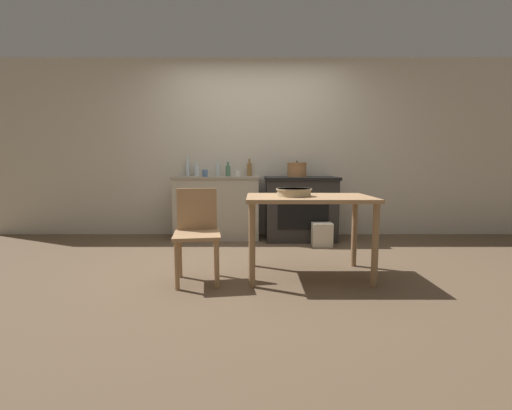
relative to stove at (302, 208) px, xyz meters
name	(u,v)px	position (x,y,z in m)	size (l,w,h in m)	color
ground_plane	(256,264)	(-0.63, -1.24, -0.44)	(14.00, 14.00, 0.00)	brown
wall_back	(256,148)	(-0.63, 0.35, 0.84)	(8.00, 0.07, 2.55)	beige
counter_cabinet	(219,207)	(-1.16, 0.06, 0.00)	(1.19, 0.53, 0.88)	#B2A893
stove	(302,208)	(0.00, 0.00, 0.00)	(0.99, 0.66, 0.87)	#2D2B28
work_table	(310,208)	(-0.13, -1.61, 0.20)	(1.13, 0.71, 0.75)	#A87F56
chair	(199,231)	(-1.14, -1.73, 0.01)	(0.45, 0.45, 0.82)	#A87F56
flour_sack	(324,235)	(0.23, -0.44, -0.29)	(0.25, 0.18, 0.30)	beige
stock_pot	(298,170)	(-0.05, 0.05, 0.53)	(0.27, 0.27, 0.22)	#B77A47
mixing_bowl_large	(296,192)	(-0.27, -1.63, 0.35)	(0.33, 0.33, 0.07)	tan
bottle_far_left	(220,170)	(-1.16, 0.19, 0.53)	(0.06, 0.06, 0.23)	silver
bottle_left	(198,171)	(-1.47, 0.23, 0.52)	(0.08, 0.08, 0.20)	silver
bottle_mid_left	(189,168)	(-1.61, 0.26, 0.55)	(0.06, 0.06, 0.29)	silver
bottle_center_left	(251,169)	(-0.71, 0.24, 0.53)	(0.07, 0.07, 0.25)	olive
bottle_center	(230,171)	(-1.01, 0.11, 0.52)	(0.07, 0.07, 0.20)	#517F5B
cup_center_right	(207,173)	(-1.30, -0.12, 0.49)	(0.08, 0.08, 0.10)	#4C6B99
cup_mid_right	(239,174)	(-0.86, -0.07, 0.48)	(0.07, 0.07, 0.08)	silver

